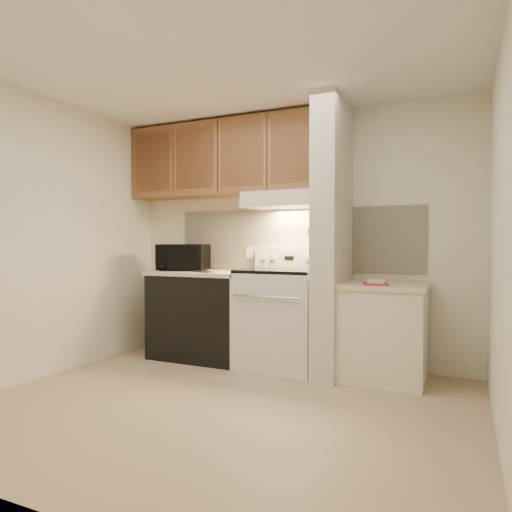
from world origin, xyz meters
The scene contains 50 objects.
floor centered at (0.00, 0.00, 0.00)m, with size 3.60×3.60×0.00m, color tan.
ceiling centered at (0.00, 0.00, 2.50)m, with size 3.60×3.60×0.00m, color white.
wall_back centered at (0.00, 1.50, 1.25)m, with size 3.60×0.02×2.50m, color #ECE7CE.
wall_left centered at (-1.80, 0.00, 1.25)m, with size 0.02×3.00×2.50m, color #ECE7CE.
wall_right centered at (1.80, 0.00, 1.25)m, with size 0.02×3.00×2.50m, color #ECE7CE.
backsplash centered at (0.00, 1.49, 1.24)m, with size 2.60×0.02×0.63m, color #F4EACE.
range_body centered at (0.00, 1.16, 0.46)m, with size 0.76×0.65×0.92m, color silver.
oven_window centered at (0.00, 0.84, 0.50)m, with size 0.50×0.01×0.30m, color black.
oven_handle centered at (0.00, 0.80, 0.72)m, with size 0.02×0.02×0.65m, color silver.
cooktop centered at (0.00, 1.16, 0.94)m, with size 0.74×0.64×0.03m, color black.
range_backguard centered at (0.00, 1.44, 1.05)m, with size 0.76×0.08×0.20m, color silver.
range_display centered at (0.00, 1.40, 1.05)m, with size 0.10×0.01×0.04m, color black.
range_knob_left_outer centered at (-0.28, 1.40, 1.05)m, with size 0.05×0.05×0.02m, color silver.
range_knob_left_inner centered at (-0.18, 1.40, 1.05)m, with size 0.05×0.05×0.02m, color silver.
range_knob_right_inner centered at (0.18, 1.40, 1.05)m, with size 0.05×0.05×0.02m, color silver.
range_knob_right_outer centered at (0.28, 1.40, 1.05)m, with size 0.05×0.05×0.02m, color silver.
dishwasher_front centered at (-0.88, 1.17, 0.43)m, with size 1.00×0.63×0.87m, color black.
left_countertop centered at (-0.88, 1.17, 0.89)m, with size 1.04×0.67×0.04m, color beige.
spoon_rest centered at (-0.75, 0.97, 0.92)m, with size 0.20×0.06×0.01m, color black.
teal_jar centered at (-1.23, 1.39, 0.96)m, with size 0.09×0.09×0.10m, color #256D64.
outlet centered at (-0.48, 1.48, 1.10)m, with size 0.08×0.01×0.12m, color silver.
microwave centered at (-1.10, 1.15, 1.05)m, with size 0.50×0.34×0.28m, color black.
partition_pillar centered at (0.51, 1.15, 1.25)m, with size 0.22×0.70×2.50m, color beige.
pillar_trim centered at (0.39, 1.15, 1.30)m, with size 0.01×0.70×0.04m, color brown.
knife_strip centered at (0.39, 1.10, 1.32)m, with size 0.02×0.42×0.04m, color black.
knife_blade_a centered at (0.38, 0.94, 1.22)m, with size 0.01×0.04×0.16m, color silver.
knife_handle_a centered at (0.38, 0.95, 1.37)m, with size 0.02×0.02×0.10m, color black.
knife_blade_b centered at (0.38, 1.02, 1.21)m, with size 0.01×0.04×0.18m, color silver.
knife_handle_b centered at (0.38, 1.03, 1.37)m, with size 0.02×0.02×0.10m, color black.
knife_blade_c centered at (0.38, 1.11, 1.20)m, with size 0.01×0.04×0.20m, color silver.
knife_handle_c centered at (0.38, 1.10, 1.37)m, with size 0.02×0.02×0.10m, color black.
knife_blade_d centered at (0.38, 1.17, 1.22)m, with size 0.01×0.04×0.16m, color silver.
knife_handle_d centered at (0.38, 1.19, 1.37)m, with size 0.02×0.02×0.10m, color black.
knife_blade_e centered at (0.38, 1.27, 1.21)m, with size 0.01×0.04×0.18m, color silver.
knife_handle_e centered at (0.38, 1.27, 1.37)m, with size 0.02×0.02×0.10m, color black.
oven_mitt centered at (0.38, 1.32, 1.20)m, with size 0.03×0.09×0.23m, color gray.
right_cab_base centered at (0.97, 1.15, 0.40)m, with size 0.70×0.60×0.81m, color silver.
right_countertop centered at (0.97, 1.15, 0.83)m, with size 0.74×0.64×0.04m, color beige.
red_folder centered at (0.93, 1.00, 0.85)m, with size 0.20×0.28×0.01m, color #AD2830.
white_box centered at (0.92, 1.05, 0.87)m, with size 0.14×0.09×0.04m, color white.
range_hood centered at (0.00, 1.28, 1.62)m, with size 0.78×0.44×0.15m, color silver.
hood_lip centered at (0.00, 1.07, 1.58)m, with size 0.78×0.04×0.06m, color silver.
upper_cabinets centered at (-0.69, 1.32, 2.08)m, with size 2.18×0.33×0.77m, color brown.
cab_door_a centered at (-1.51, 1.17, 2.08)m, with size 0.46×0.01×0.63m, color brown.
cab_gap_a centered at (-1.23, 1.16, 2.08)m, with size 0.01×0.01×0.73m, color black.
cab_door_b centered at (-0.96, 1.17, 2.08)m, with size 0.46×0.01×0.63m, color brown.
cab_gap_b centered at (-0.69, 1.16, 2.08)m, with size 0.01×0.01×0.73m, color black.
cab_door_c centered at (-0.42, 1.17, 2.08)m, with size 0.46×0.01×0.63m, color brown.
cab_gap_c centered at (-0.14, 1.16, 2.08)m, with size 0.01×0.01×0.73m, color black.
cab_door_d centered at (0.13, 1.17, 2.08)m, with size 0.46×0.01×0.63m, color brown.
Camera 1 is at (1.60, -2.92, 1.20)m, focal length 32.00 mm.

